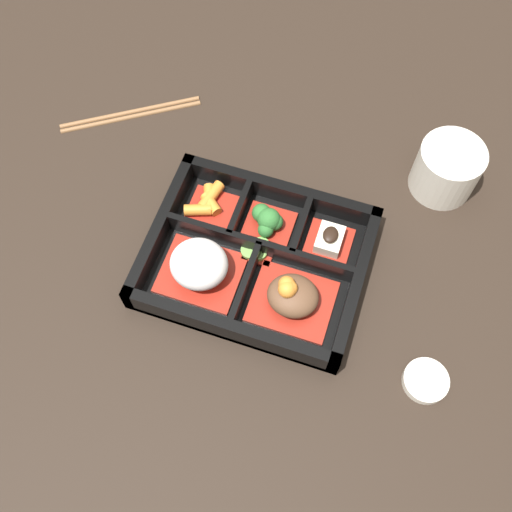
% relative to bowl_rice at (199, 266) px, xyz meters
% --- Properties ---
extents(ground_plane, '(3.00, 3.00, 0.00)m').
position_rel_bowl_rice_xyz_m(ground_plane, '(-0.06, -0.04, -0.04)').
color(ground_plane, black).
extents(bento_base, '(0.27, 0.22, 0.01)m').
position_rel_bowl_rice_xyz_m(bento_base, '(-0.06, -0.04, -0.03)').
color(bento_base, black).
rests_on(bento_base, ground_plane).
extents(bento_rim, '(0.27, 0.22, 0.04)m').
position_rel_bowl_rice_xyz_m(bento_rim, '(-0.06, -0.04, -0.02)').
color(bento_rim, black).
rests_on(bento_rim, ground_plane).
extents(bowl_stew, '(0.10, 0.09, 0.05)m').
position_rel_bowl_rice_xyz_m(bowl_stew, '(-0.12, -0.00, -0.01)').
color(bowl_stew, maroon).
rests_on(bowl_stew, bento_base).
extents(bowl_rice, '(0.10, 0.09, 0.06)m').
position_rel_bowl_rice_xyz_m(bowl_rice, '(0.00, 0.00, 0.00)').
color(bowl_rice, maroon).
rests_on(bowl_rice, bento_base).
extents(bowl_tofu, '(0.06, 0.06, 0.03)m').
position_rel_bowl_rice_xyz_m(bowl_tofu, '(-0.14, -0.09, -0.02)').
color(bowl_tofu, maroon).
rests_on(bowl_tofu, bento_base).
extents(bowl_greens, '(0.06, 0.06, 0.04)m').
position_rel_bowl_rice_xyz_m(bowl_greens, '(-0.06, -0.09, -0.01)').
color(bowl_greens, maroon).
rests_on(bowl_greens, bento_base).
extents(bowl_carrots, '(0.06, 0.07, 0.02)m').
position_rel_bowl_rice_xyz_m(bowl_carrots, '(0.02, -0.10, -0.02)').
color(bowl_carrots, maroon).
rests_on(bowl_carrots, bento_base).
extents(bowl_pickles, '(0.04, 0.04, 0.01)m').
position_rel_bowl_rice_xyz_m(bowl_pickles, '(-0.06, -0.05, -0.02)').
color(bowl_pickles, maroon).
rests_on(bowl_pickles, bento_base).
extents(tea_cup, '(0.09, 0.09, 0.07)m').
position_rel_bowl_rice_xyz_m(tea_cup, '(-0.26, -0.24, 0.00)').
color(tea_cup, beige).
rests_on(tea_cup, ground_plane).
extents(chopsticks, '(0.18, 0.13, 0.01)m').
position_rel_bowl_rice_xyz_m(chopsticks, '(0.19, -0.21, -0.03)').
color(chopsticks, brown).
rests_on(chopsticks, ground_plane).
extents(sauce_dish, '(0.05, 0.05, 0.01)m').
position_rel_bowl_rice_xyz_m(sauce_dish, '(-0.30, 0.04, -0.03)').
color(sauce_dish, beige).
rests_on(sauce_dish, ground_plane).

